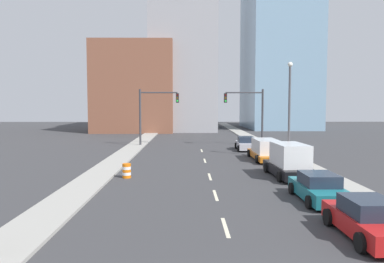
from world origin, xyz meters
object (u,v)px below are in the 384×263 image
(traffic_signal_right, at_px, (252,109))
(traffic_signal_left, at_px, (151,109))
(street_lamp, at_px, (289,103))
(box_truck_orange, at_px, (266,150))
(sedan_teal, at_px, (319,188))
(sedan_silver, at_px, (246,144))
(sedan_red, at_px, (368,220))
(box_truck_black, at_px, (289,161))
(traffic_barrel, at_px, (127,171))

(traffic_signal_right, bearing_deg, traffic_signal_left, 180.00)
(street_lamp, bearing_deg, box_truck_orange, -162.90)
(street_lamp, relative_size, sedan_teal, 1.85)
(traffic_signal_left, distance_m, sedan_silver, 11.80)
(traffic_signal_left, relative_size, sedan_red, 1.48)
(sedan_red, bearing_deg, box_truck_black, 88.49)
(traffic_signal_left, distance_m, traffic_signal_right, 11.74)
(traffic_signal_left, distance_m, sedan_teal, 27.70)
(sedan_silver, bearing_deg, traffic_signal_left, 160.27)
(sedan_silver, bearing_deg, street_lamp, -65.11)
(street_lamp, bearing_deg, traffic_signal_right, 98.06)
(box_truck_orange, distance_m, sedan_silver, 7.25)
(traffic_signal_left, distance_m, sedan_red, 32.51)
(traffic_signal_left, relative_size, sedan_silver, 1.48)
(sedan_silver, bearing_deg, sedan_teal, -87.27)
(sedan_red, height_order, sedan_silver, same)
(sedan_teal, height_order, sedan_silver, sedan_silver)
(traffic_barrel, height_order, sedan_silver, sedan_silver)
(traffic_signal_right, height_order, sedan_teal, traffic_signal_right)
(traffic_signal_left, height_order, traffic_barrel, traffic_signal_left)
(traffic_signal_right, bearing_deg, sedan_red, -91.80)
(street_lamp, distance_m, sedan_silver, 8.31)
(sedan_silver, bearing_deg, traffic_signal_right, 74.20)
(traffic_signal_left, height_order, box_truck_orange, traffic_signal_left)
(traffic_signal_left, height_order, traffic_signal_right, same)
(traffic_signal_left, xyz_separation_m, box_truck_black, (11.00, -19.08, -3.25))
(sedan_red, bearing_deg, traffic_barrel, 132.74)
(traffic_signal_right, bearing_deg, street_lamp, -81.94)
(traffic_barrel, bearing_deg, box_truck_black, 0.65)
(traffic_barrel, xyz_separation_m, street_lamp, (13.01, 8.56, 4.47))
(street_lamp, relative_size, box_truck_black, 1.56)
(street_lamp, height_order, sedan_red, street_lamp)
(street_lamp, distance_m, sedan_teal, 15.40)
(traffic_signal_right, distance_m, traffic_barrel, 22.71)
(traffic_signal_right, xyz_separation_m, sedan_silver, (-1.29, -4.10, -3.65))
(traffic_signal_left, bearing_deg, street_lamp, -38.78)
(traffic_signal_right, relative_size, sedan_teal, 1.44)
(box_truck_black, relative_size, sedan_silver, 1.22)
(sedan_teal, bearing_deg, box_truck_orange, 88.80)
(traffic_barrel, xyz_separation_m, sedan_red, (10.55, -11.25, 0.19))
(traffic_barrel, height_order, sedan_teal, sedan_teal)
(traffic_barrel, bearing_deg, traffic_signal_right, 59.07)
(traffic_signal_right, relative_size, street_lamp, 0.78)
(traffic_signal_left, bearing_deg, sedan_silver, -21.44)
(street_lamp, bearing_deg, traffic_signal_left, 141.22)
(traffic_barrel, xyz_separation_m, sedan_teal, (10.59, -6.03, 0.16))
(sedan_teal, xyz_separation_m, box_truck_black, (0.18, 6.15, 0.42))
(box_truck_orange, bearing_deg, sedan_silver, 94.38)
(traffic_signal_left, xyz_separation_m, sedan_teal, (10.82, -25.23, -3.67))
(traffic_signal_left, relative_size, traffic_signal_right, 1.00)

